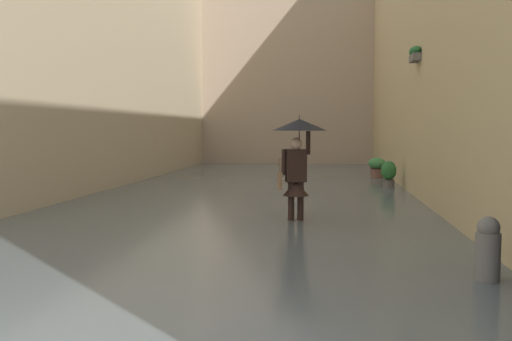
{
  "coord_description": "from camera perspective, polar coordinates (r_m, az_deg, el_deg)",
  "views": [
    {
      "loc": [
        -1.95,
        2.92,
        1.81
      ],
      "look_at": [
        -0.56,
        -8.33,
        0.98
      ],
      "focal_mm": 39.78,
      "sensor_mm": 36.0,
      "label": 1
    }
  ],
  "objects": [
    {
      "name": "potted_plant_mid_left",
      "position": [
        16.92,
        13.2,
        -0.39
      ],
      "size": [
        0.44,
        0.44,
        0.88
      ],
      "color": "#66605B",
      "rests_on": "ground_plane"
    },
    {
      "name": "mooring_bollard",
      "position": [
        6.97,
        22.28,
        -7.67
      ],
      "size": [
        0.28,
        0.28,
        0.83
      ],
      "color": "slate",
      "rests_on": "ground_plane"
    },
    {
      "name": "building_facade_far",
      "position": [
        28.95,
        3.2,
        10.31
      ],
      "size": [
        11.99,
        1.8,
        9.78
      ],
      "primitive_type": "cube",
      "color": "tan",
      "rests_on": "ground_plane"
    },
    {
      "name": "person_wading",
      "position": [
        10.63,
        4.2,
        2.29
      ],
      "size": [
        1.04,
        1.04,
        2.07
      ],
      "color": "#2D2319",
      "rests_on": "ground_plane"
    },
    {
      "name": "potted_plant_near_left",
      "position": [
        20.49,
        12.06,
        0.34
      ],
      "size": [
        0.61,
        0.61,
        0.8
      ],
      "color": "brown",
      "rests_on": "ground_plane"
    },
    {
      "name": "ground_plane",
      "position": [
        15.6,
        -0.17,
        -2.46
      ],
      "size": [
        62.26,
        62.26,
        0.0
      ],
      "primitive_type": "plane",
      "color": "slate"
    },
    {
      "name": "building_facade_right",
      "position": [
        17.27,
        -17.9,
        15.89
      ],
      "size": [
        2.04,
        28.9,
        10.74
      ],
      "color": "beige",
      "rests_on": "ground_plane"
    },
    {
      "name": "flood_water",
      "position": [
        15.59,
        -0.17,
        -2.29
      ],
      "size": [
        9.19,
        30.9,
        0.09
      ],
      "primitive_type": "cube",
      "color": "#515B60",
      "rests_on": "ground_plane"
    }
  ]
}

